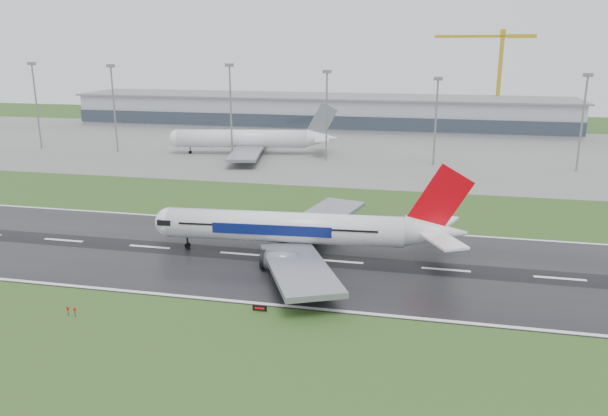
# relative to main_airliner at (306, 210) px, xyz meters

# --- Properties ---
(ground) EXTENTS (520.00, 520.00, 0.00)m
(ground) POSITION_rel_main_airliner_xyz_m (-32.63, -2.75, -9.28)
(ground) COLOR #28491B
(ground) RESTS_ON ground
(runway) EXTENTS (400.00, 45.00, 0.10)m
(runway) POSITION_rel_main_airliner_xyz_m (-32.63, -2.75, -9.23)
(runway) COLOR black
(runway) RESTS_ON ground
(apron) EXTENTS (400.00, 130.00, 0.08)m
(apron) POSITION_rel_main_airliner_xyz_m (-32.63, 122.25, -9.24)
(apron) COLOR slate
(apron) RESTS_ON ground
(terminal) EXTENTS (240.00, 36.00, 15.00)m
(terminal) POSITION_rel_main_airliner_xyz_m (-32.63, 182.25, -1.78)
(terminal) COLOR #93959E
(terminal) RESTS_ON ground
(main_airliner) EXTENTS (66.15, 63.40, 18.35)m
(main_airliner) POSITION_rel_main_airliner_xyz_m (0.00, 0.00, 0.00)
(main_airliner) COLOR white
(main_airliner) RESTS_ON runway
(parked_airliner) EXTENTS (74.42, 70.84, 18.94)m
(parked_airliner) POSITION_rel_main_airliner_xyz_m (-44.16, 103.69, 0.28)
(parked_airliner) COLOR silver
(parked_airliner) RESTS_ON apron
(tower_crane) EXTENTS (46.99, 12.98, 46.76)m
(tower_crane) POSITION_rel_main_airliner_xyz_m (53.11, 197.25, 14.10)
(tower_crane) COLOR #BD9519
(tower_crane) RESTS_ON ground
(runway_sign) EXTENTS (2.27, 0.94, 1.04)m
(runway_sign) POSITION_rel_main_airliner_xyz_m (-1.61, -27.19, -8.76)
(runway_sign) COLOR black
(runway_sign) RESTS_ON ground
(floodmast_0) EXTENTS (0.64, 0.64, 32.52)m
(floodmast_0) POSITION_rel_main_airliner_xyz_m (-129.04, 97.25, 6.98)
(floodmast_0) COLOR gray
(floodmast_0) RESTS_ON ground
(floodmast_1) EXTENTS (0.64, 0.64, 31.98)m
(floodmast_1) POSITION_rel_main_airliner_xyz_m (-95.66, 97.25, 6.71)
(floodmast_1) COLOR gray
(floodmast_1) RESTS_ON ground
(floodmast_2) EXTENTS (0.64, 0.64, 32.58)m
(floodmast_2) POSITION_rel_main_airliner_xyz_m (-48.97, 97.25, 7.01)
(floodmast_2) COLOR gray
(floodmast_2) RESTS_ON ground
(floodmast_3) EXTENTS (0.64, 0.64, 30.66)m
(floodmast_3) POSITION_rel_main_airliner_xyz_m (-13.55, 97.25, 6.05)
(floodmast_3) COLOR gray
(floodmast_3) RESTS_ON ground
(floodmast_4) EXTENTS (0.64, 0.64, 28.76)m
(floodmast_4) POSITION_rel_main_airliner_xyz_m (24.10, 97.25, 5.10)
(floodmast_4) COLOR gray
(floodmast_4) RESTS_ON ground
(floodmast_5) EXTENTS (0.64, 0.64, 30.46)m
(floodmast_5) POSITION_rel_main_airliner_xyz_m (70.34, 97.25, 5.96)
(floodmast_5) COLOR gray
(floodmast_5) RESTS_ON ground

